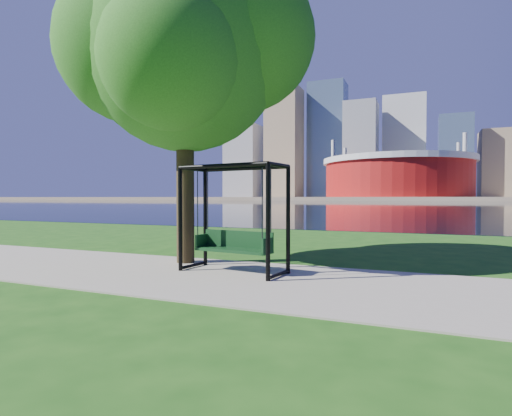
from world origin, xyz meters
The scene contains 8 objects.
ground centered at (0.00, 0.00, 0.00)m, with size 900.00×900.00×0.00m, color #1E5114.
path centered at (0.00, -0.50, 0.01)m, with size 120.00×4.00×0.03m, color #9E937F.
river centered at (0.00, 102.00, 0.01)m, with size 900.00×180.00×0.02m, color black.
far_bank centered at (0.00, 306.00, 1.00)m, with size 900.00×228.00×2.00m, color #937F60.
stadium centered at (-10.00, 235.00, 14.23)m, with size 83.00×83.00×32.00m.
skyline centered at (-4.27, 319.39, 35.89)m, with size 392.00×66.00×96.50m.
swing centered at (-0.60, 0.09, 1.15)m, with size 2.44×1.30×2.39m.
park_tree centered at (-2.35, 0.85, 5.42)m, with size 6.28×5.67×7.80m.
Camera 1 is at (3.23, -7.84, 1.67)m, focal length 28.00 mm.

